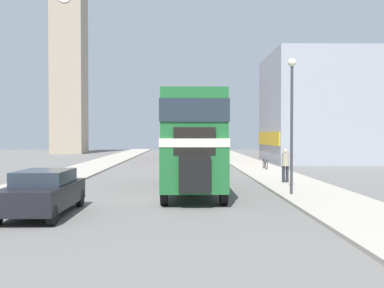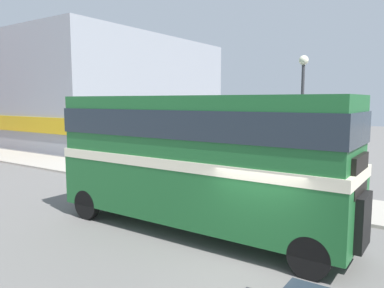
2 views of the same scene
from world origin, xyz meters
name	(u,v)px [view 1 (image 1 of 2)]	position (x,y,z in m)	size (l,w,h in m)	color
ground_plane	(162,200)	(0.00, 0.00, 0.00)	(120.00, 120.00, 0.00)	slate
sidewalk_right	(325,198)	(6.75, 0.00, 0.06)	(3.50, 120.00, 0.12)	#A8A093
double_decker_bus	(192,136)	(1.28, 2.76, 2.63)	(2.57, 10.16, 4.44)	#1E602D
bus_distant	(189,137)	(1.39, 29.34, 2.46)	(2.55, 9.47, 4.12)	#B2140F
car_parked_near	(43,192)	(-3.82, -3.23, 0.77)	(1.84, 4.25, 1.49)	black
pedestrian_walking	(285,163)	(6.37, 5.33, 1.15)	(0.37, 0.37, 1.82)	#282833
bicycle_on_pavement	(265,164)	(7.01, 14.46, 0.48)	(0.05, 1.76, 0.78)	black
street_lamp	(292,105)	(5.55, 0.77, 3.96)	(0.36, 0.36, 5.86)	#38383D
church_tower	(69,24)	(-15.57, 44.03, 18.55)	(4.69, 4.69, 36.39)	tan
shop_building_block	(377,109)	(20.05, 24.45, 5.28)	(21.73, 10.69, 10.57)	#999EA8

